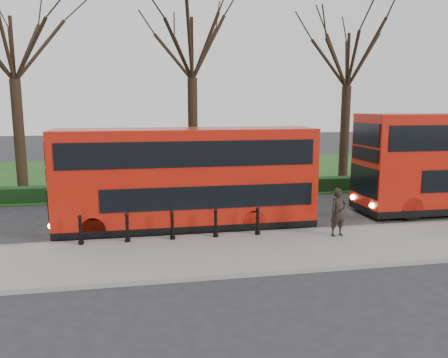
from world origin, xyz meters
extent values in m
plane|color=#28282B|center=(0.00, 0.00, 0.00)|extent=(120.00, 120.00, 0.00)
cube|color=gray|center=(0.00, -3.00, 0.07)|extent=(60.00, 4.00, 0.15)
cube|color=slate|center=(0.00, -1.00, 0.07)|extent=(60.00, 0.25, 0.16)
cube|color=#1C4A18|center=(0.00, 15.00, 0.03)|extent=(60.00, 18.00, 0.06)
cube|color=black|center=(0.00, 6.80, 0.40)|extent=(60.00, 0.90, 0.80)
cube|color=yellow|center=(0.00, -0.70, 0.01)|extent=(60.00, 0.10, 0.01)
cube|color=yellow|center=(0.00, -0.50, 0.01)|extent=(60.00, 0.10, 0.01)
cylinder|color=black|center=(-8.00, 10.00, 3.21)|extent=(0.60, 0.60, 6.41)
cylinder|color=black|center=(2.00, 10.00, 3.30)|extent=(0.60, 0.60, 6.60)
cylinder|color=black|center=(12.00, 10.00, 3.10)|extent=(0.60, 0.60, 6.20)
cylinder|color=black|center=(-3.30, -1.35, 0.65)|extent=(0.15, 0.15, 1.00)
cylinder|color=black|center=(-1.70, -1.35, 0.65)|extent=(0.15, 0.15, 1.00)
cylinder|color=black|center=(-0.10, -1.35, 0.65)|extent=(0.15, 0.15, 1.00)
cylinder|color=black|center=(1.50, -1.35, 0.65)|extent=(0.15, 0.15, 1.00)
cylinder|color=black|center=(3.10, -1.35, 0.65)|extent=(0.15, 0.15, 1.00)
cube|color=#AB170B|center=(0.65, 0.41, 2.19)|extent=(10.16, 2.31, 3.74)
cube|color=black|center=(0.65, 0.41, 0.28)|extent=(10.18, 2.33, 0.28)
cube|color=black|center=(1.39, -0.76, 1.52)|extent=(8.13, 0.04, 0.88)
cube|color=black|center=(0.65, -0.76, 3.19)|extent=(9.61, 0.04, 0.97)
cube|color=black|center=(-4.45, 0.41, 2.49)|extent=(0.06, 2.03, 0.51)
cylinder|color=black|center=(-2.96, -0.61, 0.46)|extent=(0.92, 0.28, 0.92)
cylinder|color=black|center=(-2.96, 1.42, 0.46)|extent=(0.92, 0.28, 0.92)
cylinder|color=black|center=(3.14, -0.61, 0.46)|extent=(0.92, 0.28, 0.92)
cylinder|color=black|center=(3.14, 1.42, 0.46)|extent=(0.92, 0.28, 0.92)
cube|color=black|center=(8.67, 1.10, 2.82)|extent=(0.06, 2.29, 0.57)
cylinder|color=black|center=(10.36, -0.04, 0.52)|extent=(1.04, 0.31, 1.04)
cylinder|color=black|center=(10.36, 2.25, 0.52)|extent=(1.04, 0.31, 1.04)
imported|color=black|center=(6.00, -2.05, 1.05)|extent=(0.71, 0.52, 1.80)
camera|label=1|loc=(-1.08, -16.75, 4.98)|focal=35.00mm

